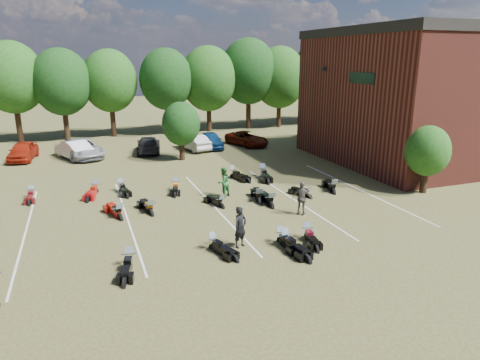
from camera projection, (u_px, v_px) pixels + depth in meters
name	position (u px, v px, depth m)	size (l,w,h in m)	color
ground	(284.00, 218.00, 23.30)	(160.00, 160.00, 0.00)	brown
car_0	(23.00, 151.00, 36.31)	(1.84, 4.57, 1.56)	#9C1E0E
car_1	(73.00, 149.00, 37.03)	(1.67, 4.80, 1.58)	white
car_2	(82.00, 149.00, 37.21)	(2.65, 5.74, 1.59)	#96989F
car_3	(148.00, 145.00, 39.24)	(2.06, 5.06, 1.47)	black
car_4	(211.00, 140.00, 41.16)	(1.79, 4.45, 1.51)	navy
car_5	(194.00, 142.00, 40.32)	(1.55, 4.45, 1.47)	#B3B3AE
car_6	(247.00, 139.00, 42.39)	(2.28, 4.95, 1.38)	#561004
car_7	(320.00, 131.00, 45.93)	(2.24, 5.51, 1.60)	#39383D
person_black	(240.00, 227.00, 19.53)	(0.71, 0.47, 1.95)	black
person_green	(223.00, 182.00, 26.68)	(0.92, 0.71, 1.89)	#286C2D
person_grey	(302.00, 198.00, 23.57)	(1.12, 0.46, 1.90)	#57514A
motorcycle_1	(130.00, 267.00, 17.91)	(0.68, 2.14, 1.19)	black
motorcycle_2	(214.00, 250.00, 19.48)	(0.66, 2.06, 1.15)	black
motorcycle_3	(281.00, 243.00, 20.18)	(0.65, 2.05, 1.14)	black
motorcycle_4	(286.00, 247.00, 19.74)	(0.73, 2.28, 1.27)	black
motorcycle_5	(307.00, 238.00, 20.70)	(0.64, 2.01, 1.12)	black
motorcycle_7	(120.00, 219.00, 23.14)	(0.76, 2.39, 1.33)	maroon
motorcycle_8	(151.00, 215.00, 23.79)	(0.74, 2.32, 1.29)	black
motorcycle_9	(221.00, 208.00, 24.93)	(0.65, 2.03, 1.13)	black
motorcycle_10	(259.00, 203.00, 25.71)	(0.77, 2.42, 1.35)	black
motorcycle_11	(271.00, 207.00, 24.97)	(0.76, 2.37, 1.32)	black
motorcycle_12	(333.00, 193.00, 27.56)	(0.76, 2.39, 1.33)	black
motorcycle_13	(308.00, 198.00, 26.65)	(0.64, 2.00, 1.12)	black
motorcycle_14	(32.00, 198.00, 26.67)	(0.64, 2.00, 1.12)	#4D0B0E
motorcycle_15	(96.00, 193.00, 27.54)	(0.73, 2.28, 1.27)	#9A0B0F
motorcycle_16	(122.00, 191.00, 28.01)	(0.68, 2.14, 1.19)	black
motorcycle_17	(176.00, 190.00, 28.31)	(0.67, 2.11, 1.17)	black
motorcycle_18	(263.00, 177.00, 31.32)	(0.78, 2.44, 1.36)	black
motorcycle_19	(233.00, 178.00, 31.10)	(0.71, 2.22, 1.24)	black
brick_building	(466.00, 94.00, 37.35)	(25.40, 15.20, 10.70)	maroon
tree_line	(161.00, 77.00, 47.31)	(56.00, 6.00, 9.79)	black
young_tree_near_building	(428.00, 151.00, 26.98)	(2.80, 2.80, 4.16)	black
young_tree_midfield	(181.00, 124.00, 35.71)	(3.20, 3.20, 4.70)	black
parking_lines	(215.00, 207.00, 24.98)	(20.10, 14.00, 0.01)	silver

